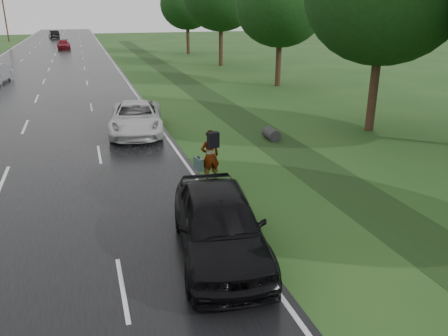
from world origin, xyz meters
TOP-DOWN VIEW (x-y plane):
  - road at (0.00, 45.00)m, footprint 14.00×180.00m
  - edge_stripe_east at (6.75, 45.00)m, footprint 0.12×180.00m
  - center_line at (0.00, 45.00)m, footprint 0.12×180.00m
  - drainage_ditch at (11.50, 18.71)m, footprint 2.20×120.00m
  - utility_pole_distant at (-9.20, 85.00)m, footprint 1.60×0.26m
  - tree_east_c at (18.20, 24.00)m, footprint 7.00×7.00m
  - tree_east_f at (17.50, 52.00)m, footprint 7.20×7.20m
  - pedestrian at (7.18, 5.67)m, footprint 0.93×0.75m
  - white_pickup at (5.50, 13.05)m, footprint 3.26×5.74m
  - dark_sedan at (6.00, 0.73)m, footprint 2.76×5.38m
  - far_car_red at (1.00, 64.47)m, footprint 2.13×4.71m
  - far_car_dark at (-1.42, 91.40)m, footprint 2.43×5.12m

SIDE VIEW (x-z plane):
  - road at x=0.00m, z-range 0.00..0.04m
  - drainage_ditch at x=11.50m, z-range -0.24..0.32m
  - edge_stripe_east at x=6.75m, z-range 0.04..0.05m
  - center_line at x=0.00m, z-range 0.04..0.05m
  - far_car_red at x=1.00m, z-range 0.04..1.38m
  - white_pickup at x=5.50m, z-range 0.04..1.55m
  - far_car_dark at x=-1.42m, z-range 0.04..1.66m
  - dark_sedan at x=6.00m, z-range 0.04..1.79m
  - pedestrian at x=7.18m, z-range 0.03..1.95m
  - utility_pole_distant at x=-9.20m, z-range 0.20..10.20m
  - tree_east_c at x=18.20m, z-range 1.49..10.78m
  - tree_east_f at x=17.50m, z-range 1.56..11.18m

